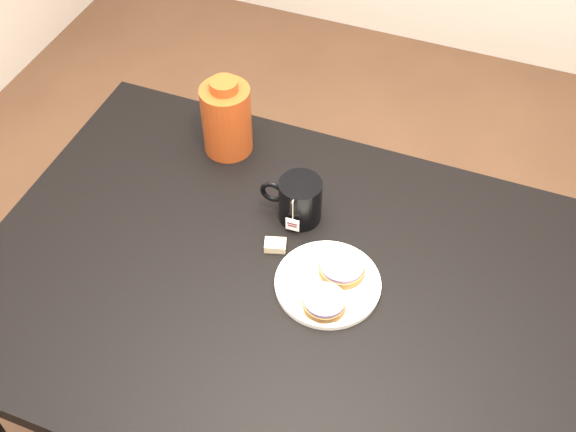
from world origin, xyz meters
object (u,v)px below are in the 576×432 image
Objects in this scene: plate at (328,283)px; bagel_back at (342,267)px; mug at (299,200)px; table at (312,312)px; teabag_pouch at (275,245)px; bagel_package at (227,118)px; bagel_front at (324,303)px.

plate is 2.03× the size of bagel_back.
mug is (-0.14, 0.12, 0.03)m from bagel_back.
table is at bearing -63.67° from mug.
teabag_pouch is (-0.15, 0.02, -0.02)m from bagel_back.
bagel_back is 0.46m from bagel_package.
teabag_pouch is (-0.11, 0.07, 0.09)m from table.
bagel_package is at bearing 144.51° from bagel_back.
teabag_pouch is at bearing 147.01° from table.
mug is at bearing 122.04° from bagel_front.
table is 16.28× the size of bagel_front.
table is at bearing -140.07° from plate.
teabag_pouch is at bearing 158.92° from plate.
bagel_front reaches higher than teabag_pouch.
bagel_back is 0.54× the size of bagel_package.
bagel_package is (-0.36, 0.30, 0.08)m from plate.
table is 6.49× the size of plate.
plate is 4.79× the size of teabag_pouch.
bagel_front reaches higher than table.
table is at bearing 133.53° from bagel_front.
table is 13.17× the size of bagel_back.
bagel_back is (0.02, 0.04, 0.02)m from plate.
table is 0.16m from teabag_pouch.
table is at bearing -126.93° from bagel_back.
bagel_package is (-0.37, 0.27, 0.07)m from bagel_back.
bagel_package is at bearing 139.72° from plate.
bagel_package is (-0.22, 0.25, 0.08)m from teabag_pouch.
bagel_front is at bearing -44.36° from bagel_package.
table is 0.10m from plate.
bagel_front is 0.61× the size of mug.
plate is at bearing 39.93° from table.
teabag_pouch is at bearing 143.15° from bagel_front.
bagel_front is 0.25m from mug.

